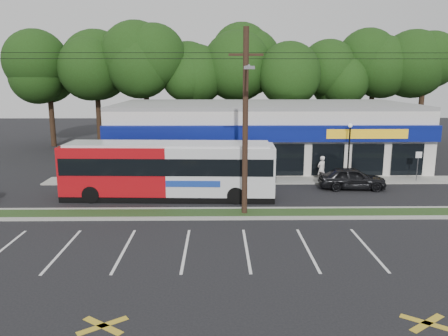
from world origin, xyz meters
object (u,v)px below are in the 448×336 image
pedestrian_a (321,169)px  pedestrian_b (239,178)px  car_dark (352,178)px  sign_post (418,161)px  metrobus (169,169)px  lamp_post (349,145)px  utility_pole (242,117)px

pedestrian_a → pedestrian_b: size_ratio=1.04×
car_dark → sign_post: bearing=-66.4°
metrobus → pedestrian_b: metrobus is taller
car_dark → pedestrian_b: pedestrian_b is taller
lamp_post → car_dark: 2.94m
utility_pole → lamp_post: size_ratio=11.76×
utility_pole → pedestrian_b: (0.13, 5.07, -4.48)m
pedestrian_a → pedestrian_b: bearing=-8.5°
metrobus → pedestrian_b: 4.82m
lamp_post → pedestrian_a: lamp_post is taller
car_dark → pedestrian_a: pedestrian_a is taller
pedestrian_b → sign_post: bearing=-137.2°
metrobus → utility_pole: bearing=-37.2°
lamp_post → pedestrian_b: bearing=-160.8°
metrobus → pedestrian_a: bearing=23.0°
sign_post → car_dark: (-5.35, -1.98, -0.80)m
pedestrian_a → utility_pole: bearing=19.9°
pedestrian_b → metrobus: bearing=50.2°
utility_pole → pedestrian_b: bearing=88.6°
lamp_post → metrobus: size_ratio=0.32×
lamp_post → pedestrian_a: bearing=-171.5°
pedestrian_a → pedestrian_b: pedestrian_a is taller
lamp_post → pedestrian_a: 2.64m
pedestrian_b → pedestrian_a: bearing=-125.9°
metrobus → pedestrian_b: size_ratio=7.08×
lamp_post → car_dark: bearing=-99.0°
sign_post → car_dark: sign_post is taller
pedestrian_b → car_dark: bearing=-143.9°
lamp_post → metrobus: 13.26m
utility_pole → pedestrian_b: size_ratio=26.83×
pedestrian_a → car_dark: bearing=100.1°
utility_pole → metrobus: size_ratio=3.79×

